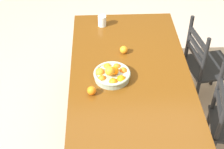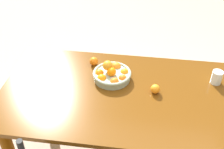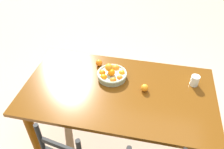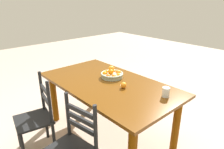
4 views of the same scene
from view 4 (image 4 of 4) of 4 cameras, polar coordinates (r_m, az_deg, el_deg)
The scene contains 7 objects.
ground_plane at distance 2.87m, azimuth -1.08°, elevation -16.26°, with size 12.00×12.00×0.00m, color #BDA794.
dining_table at distance 2.53m, azimuth -1.18°, elevation -4.69°, with size 1.78×0.98×0.76m.
chair_by_cabinet at distance 2.54m, azimuth -20.51°, elevation -11.58°, with size 0.46×0.46×0.93m.
fruit_bowl at distance 2.62m, azimuth -0.01°, elevation 0.06°, with size 0.29×0.29×0.14m.
orange_loose_0 at distance 2.33m, azimuth 3.31°, elevation -3.02°, with size 0.07×0.07×0.07m, color orange.
orange_loose_1 at distance 2.84m, azimuth 0.10°, elevation 1.60°, with size 0.07×0.07×0.07m, color orange.
drinking_glass at distance 2.20m, azimuth 15.03°, elevation -4.82°, with size 0.08×0.08×0.10m, color silver.
Camera 4 is at (-1.73, 1.48, 1.74)m, focal length 32.26 mm.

